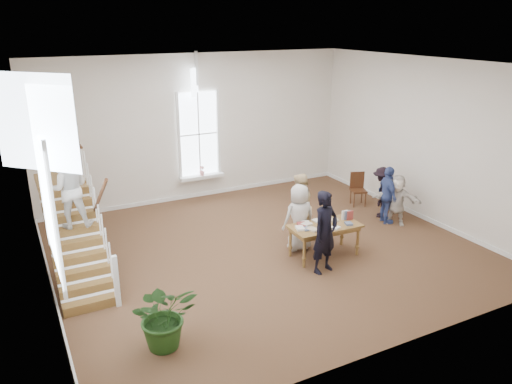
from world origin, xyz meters
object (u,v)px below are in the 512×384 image
police_officer (325,232)px  woman_cluster_c (397,200)px  woman_cluster_b (381,192)px  person_yellow (299,207)px  library_table (324,228)px  floor_plant (165,315)px  elderly_woman (299,217)px  woman_cluster_a (387,195)px  side_chair (358,187)px

police_officer → woman_cluster_c: 3.65m
woman_cluster_b → woman_cluster_c: woman_cluster_b is taller
person_yellow → woman_cluster_c: (2.97, -0.36, -0.17)m
woman_cluster_b → person_yellow: bearing=-41.1°
library_table → woman_cluster_c: 3.03m
person_yellow → floor_plant: 5.25m
elderly_woman → woman_cluster_a: bearing=-170.8°
person_yellow → woman_cluster_b: bearing=158.9°
library_table → elderly_woman: 0.69m
elderly_woman → woman_cluster_c: size_ratio=1.18×
library_table → floor_plant: (-4.46, -1.70, -0.09)m
library_table → woman_cluster_c: woman_cluster_c is taller
elderly_woman → woman_cluster_c: 3.27m
woman_cluster_b → elderly_woman: bearing=-33.1°
elderly_woman → side_chair: (3.30, 1.88, -0.27)m
floor_plant → side_chair: bearing=29.4°
elderly_woman → person_yellow: 0.58m
woman_cluster_c → side_chair: size_ratio=1.41×
library_table → floor_plant: size_ratio=1.39×
woman_cluster_c → person_yellow: bearing=-137.0°
police_officer → woman_cluster_a: 3.57m
elderly_woman → woman_cluster_a: size_ratio=1.03×
elderly_woman → woman_cluster_a: 3.11m
elderly_woman → woman_cluster_c: bearing=-174.7°
elderly_woman → person_yellow: (0.30, 0.50, 0.05)m
police_officer → person_yellow: size_ratio=1.08×
floor_plant → library_table: bearing=20.9°
woman_cluster_a → woman_cluster_b: size_ratio=1.11×
police_officer → person_yellow: bearing=62.8°
person_yellow → floor_plant: size_ratio=1.43×
police_officer → woman_cluster_c: (3.37, 1.39, -0.24)m
person_yellow → floor_plant: bearing=5.5°
woman_cluster_a → woman_cluster_c: (0.18, -0.20, -0.10)m
woman_cluster_b → side_chair: bearing=-138.2°
floor_plant → elderly_woman: bearing=29.1°
library_table → elderly_woman: bearing=121.0°
police_officer → floor_plant: police_officer is taller
woman_cluster_c → floor_plant: bearing=-111.9°
person_yellow → side_chair: bearing=178.1°
woman_cluster_c → side_chair: woman_cluster_c is taller
woman_cluster_a → person_yellow: bearing=102.5°
police_officer → side_chair: (3.40, 3.13, -0.39)m
library_table → woman_cluster_a: 2.91m
side_chair → woman_cluster_a: bearing=-77.4°
woman_cluster_b → floor_plant: 8.02m
person_yellow → woman_cluster_c: 3.00m
woman_cluster_c → woman_cluster_a: bearing=-178.6°
library_table → woman_cluster_b: size_ratio=1.17×
library_table → woman_cluster_c: size_ratio=1.20×
woman_cluster_b → floor_plant: bearing=-24.0°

